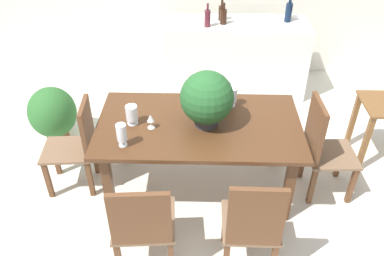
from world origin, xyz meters
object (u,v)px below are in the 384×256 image
Objects in this scene: chair_near_right at (253,224)px; wine_bottle_green at (222,13)px; dining_table at (199,132)px; wine_glass at (151,119)px; chair_head_end at (78,143)px; crystal_vase_right at (122,133)px; chair_foot_end at (322,145)px; wine_bottle_amber at (289,10)px; crystal_vase_center_near at (132,114)px; wine_bottle_clear at (224,16)px; kitchen_counter at (235,58)px; chair_near_left at (143,224)px; wine_bottle_tall at (289,12)px; potted_plant_floor at (53,113)px; crystal_vase_left at (231,95)px; wine_bottle_dark at (207,18)px; flower_centerpiece at (207,99)px.

wine_bottle_green reaches higher than chair_near_right.
chair_near_right reaches higher than dining_table.
dining_table is at bearing 10.37° from wine_glass.
crystal_vase_right is at bearing 52.24° from chair_head_end.
chair_foot_end is 2.13m from wine_bottle_amber.
crystal_vase_center_near is at bearing 83.85° from crystal_vase_right.
wine_bottle_clear is 0.86m from wine_bottle_amber.
kitchen_counter is (0.05, 2.83, -0.07)m from chair_near_right.
wine_bottle_clear is at bearing 22.09° from chair_foot_end.
wine_bottle_clear is at bearing -107.65° from chair_near_left.
dining_table is 2.27m from wine_bottle_tall.
wine_bottle_tall is at bearing -121.12° from chair_near_left.
wine_bottle_tall reaches higher than wine_bottle_amber.
wine_bottle_green is at bearing -106.75° from chair_near_left.
wine_glass is at bearing -169.63° from dining_table.
wine_bottle_green is at bearing 140.71° from chair_head_end.
chair_near_right is 2.97m from wine_bottle_green.
wine_bottle_green reaches higher than potted_plant_floor.
wine_bottle_tall is at bearing 6.00° from kitchen_counter.
wine_bottle_clear is at bearing 67.80° from crystal_vase_right.
crystal_vase_left reaches higher than kitchen_counter.
dining_table is 1.03m from chair_near_left.
wine_bottle_dark reaches higher than wine_glass.
wine_bottle_clear reaches higher than crystal_vase_left.
wine_bottle_tall is at bearing -2.01° from wine_bottle_green.
crystal_vase_right is at bearing -125.78° from wine_bottle_amber.
wine_bottle_green is at bearing 50.55° from wine_bottle_dark.
wine_bottle_amber is at bearing 5.33° from wine_bottle_green.
wine_bottle_dark is (-0.38, -0.12, 0.58)m from kitchen_counter.
chair_near_right is 2.83m from kitchen_counter.
potted_plant_floor is at bearing -154.17° from wine_bottle_amber.
crystal_vase_right is 1.57m from potted_plant_floor.
crystal_vase_left is at bearing 34.25° from crystal_vase_right.
wine_bottle_green is (-0.16, 2.92, 0.51)m from chair_near_right.
crystal_vase_right is at bearing -96.15° from crystal_vase_center_near.
chair_near_right is 3.13m from wine_bottle_amber.
kitchen_counter is 2.77× the size of potted_plant_floor.
chair_near_right is at bearing -90.94° from kitchen_counter.
wine_bottle_clear and wine_bottle_amber have the same top height.
kitchen_counter reaches higher than potted_plant_floor.
crystal_vase_center_near reaches higher than chair_head_end.
wine_bottle_dark is 1.02m from wine_bottle_tall.
crystal_vase_center_near is (-0.19, 0.92, 0.35)m from chair_near_left.
wine_bottle_green is 2.37m from potted_plant_floor.
wine_bottle_tall is (0.82, -0.03, 0.03)m from wine_bottle_green.
wine_bottle_green is (0.19, 1.99, 0.01)m from flower_centerpiece.
wine_bottle_amber is at bearing 54.62° from wine_glass.
chair_head_end is 6.92× the size of wine_glass.
chair_head_end is 2.38m from wine_bottle_clear.
crystal_vase_center_near is at bearing -130.08° from wine_bottle_tall.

